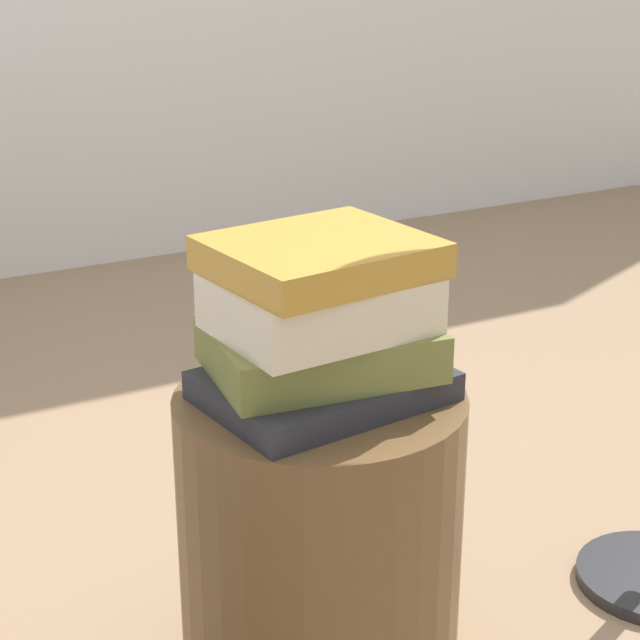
% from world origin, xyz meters
% --- Properties ---
extents(side_table, '(0.35, 0.35, 0.43)m').
position_xyz_m(side_table, '(0.00, 0.00, 0.22)').
color(side_table, brown).
rests_on(side_table, ground_plane).
extents(book_charcoal, '(0.29, 0.23, 0.03)m').
position_xyz_m(book_charcoal, '(-0.00, -0.01, 0.45)').
color(book_charcoal, '#28282D').
rests_on(book_charcoal, side_table).
extents(book_olive, '(0.27, 0.21, 0.06)m').
position_xyz_m(book_olive, '(-0.00, 0.00, 0.49)').
color(book_olive, olive).
rests_on(book_olive, book_charcoal).
extents(book_cream, '(0.24, 0.20, 0.06)m').
position_xyz_m(book_cream, '(-0.01, -0.01, 0.55)').
color(book_cream, beige).
rests_on(book_cream, book_olive).
extents(book_ochre, '(0.25, 0.23, 0.04)m').
position_xyz_m(book_ochre, '(-0.00, -0.00, 0.60)').
color(book_ochre, '#B7842D').
rests_on(book_ochre, book_cream).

